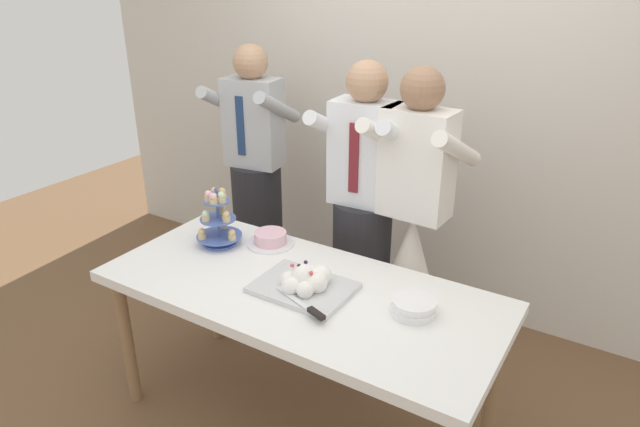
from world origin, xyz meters
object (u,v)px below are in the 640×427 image
person_groom (362,231)px  cupcake_stand (218,220)px  person_guest (257,190)px  person_bride (409,273)px  plate_stack (413,307)px  main_cake_tray (305,282)px  dessert_table (299,301)px  round_cake (270,239)px

person_groom → cupcake_stand: bearing=-132.6°
cupcake_stand → person_guest: (-0.34, 0.75, -0.16)m
person_bride → person_guest: bearing=170.3°
plate_stack → person_guest: size_ratio=0.11×
person_groom → person_guest: same height
cupcake_stand → person_groom: 0.78m
cupcake_stand → person_groom: bearing=47.4°
main_cake_tray → plate_stack: bearing=9.9°
main_cake_tray → plate_stack: size_ratio=2.30×
dessert_table → round_cake: (-0.35, 0.27, 0.10)m
round_cake → person_guest: bearing=132.6°
cupcake_stand → person_bride: size_ratio=0.18×
main_cake_tray → person_bride: 0.76m
person_groom → person_guest: 0.88m
dessert_table → round_cake: round_cake is taller
person_bride → round_cake: bearing=-144.8°
plate_stack → person_groom: 0.85m
dessert_table → main_cake_tray: bearing=-17.9°
plate_stack → round_cake: 0.89m
dessert_table → person_groom: 0.70m
round_cake → person_guest: 0.84m
person_groom → person_guest: size_ratio=1.00×
plate_stack → person_bride: bearing=113.7°
cupcake_stand → person_bride: person_bride is taller
dessert_table → cupcake_stand: size_ratio=5.90×
plate_stack → person_bride: 0.71m
dessert_table → person_guest: person_guest is taller
main_cake_tray → cupcake_stand: bearing=166.4°
dessert_table → round_cake: 0.45m
round_cake → dessert_table: bearing=-37.3°
dessert_table → round_cake: bearing=142.7°
person_groom → person_bride: bearing=-2.7°
main_cake_tray → person_groom: 0.72m
cupcake_stand → person_guest: person_guest is taller
round_cake → person_bride: bearing=35.2°
dessert_table → plate_stack: bearing=7.6°
dessert_table → person_bride: bearing=70.7°
main_cake_tray → person_guest: person_guest is taller
plate_stack → main_cake_tray: bearing=-170.1°
main_cake_tray → person_guest: (-0.96, 0.90, -0.07)m
person_guest → round_cake: bearing=-47.4°
round_cake → person_groom: size_ratio=0.14×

